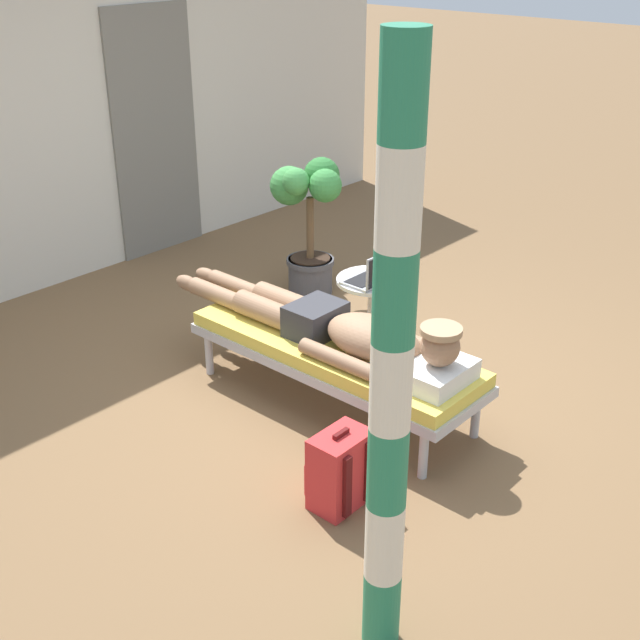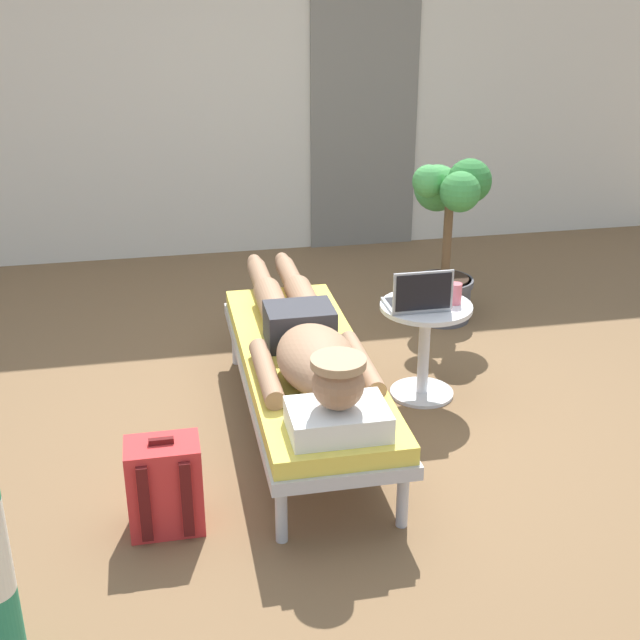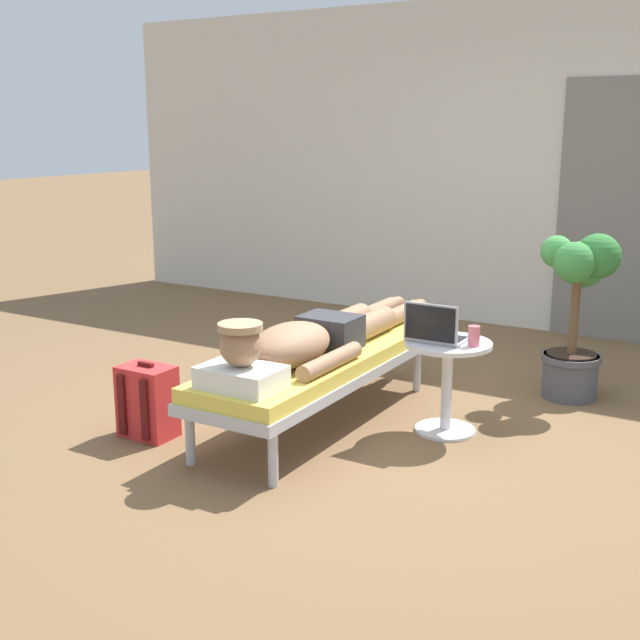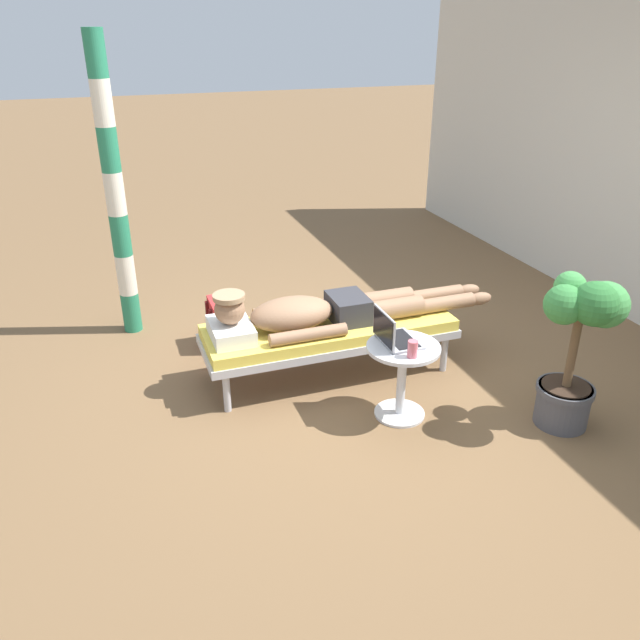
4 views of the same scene
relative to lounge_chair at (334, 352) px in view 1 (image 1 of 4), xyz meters
The scene contains 11 objects.
ground_plane 0.39m from the lounge_chair, ahead, with size 40.00×40.00×0.00m, color brown.
house_wall_back 3.11m from the lounge_chair, 90.00° to the left, with size 7.60×0.20×2.70m, color beige.
house_door_panel 3.07m from the lounge_chair, 70.71° to the left, with size 0.84×0.03×2.04m, color slate.
lounge_chair is the anchor object (origin of this frame).
person_reclining 0.18m from the lounge_chair, 90.00° to the right, with size 0.53×2.17×0.33m.
side_table 0.73m from the lounge_chair, 20.40° to the left, with size 0.48×0.48×0.52m.
laptop 0.70m from the lounge_chair, 18.04° to the left, with size 0.31×0.24×0.23m.
drink_glass 0.90m from the lounge_chair, 15.95° to the left, with size 0.06×0.06×0.11m, color #D86672.
backpack 0.96m from the lounge_chair, 137.48° to the right, with size 0.30×0.26×0.42m.
potted_plant 1.70m from the lounge_chair, 47.35° to the left, with size 0.49×0.61×1.05m.
porch_post 2.01m from the lounge_chair, 133.32° to the right, with size 0.15×0.15×2.37m.
Camera 1 is at (-3.46, -2.82, 2.64)m, focal length 46.67 mm.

